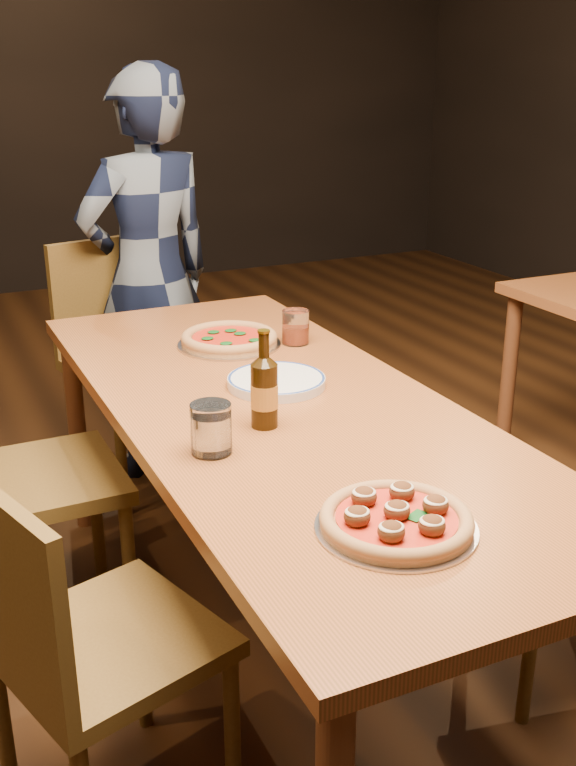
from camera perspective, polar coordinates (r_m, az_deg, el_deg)
name	(u,v)px	position (r m, az deg, el deg)	size (l,w,h in m)	color
ground	(280,649)	(2.53, -0.51, -17.33)	(9.00, 9.00, 0.00)	black
table_main	(280,429)	(2.18, -0.56, -3.08)	(0.80, 2.00, 0.75)	brown
chair_main_nw	(109,639)	(1.87, -11.87, -16.42)	(0.41, 0.41, 0.88)	#553B16
chair_main_sw	(37,477)	(2.47, -16.41, -6.03)	(0.45, 0.45, 0.96)	#553B16
chair_main_e	(564,530)	(2.34, 17.95, -9.32)	(0.40, 0.40, 0.85)	#553B16
chair_end	(138,364)	(3.27, -10.01, 1.26)	(0.46, 0.46, 0.98)	#553B16
pizza_meatball	(396,519)	(1.59, 7.26, -9.01)	(0.30, 0.30, 0.06)	#B7B7BF
pizza_margherita	(229,339)	(2.59, -3.95, 2.95)	(0.31, 0.31, 0.04)	#B7B7BF
plate_stack	(276,382)	(2.26, -0.78, 0.09)	(0.26, 0.26, 0.02)	white
beer_bottle	(264,393)	(1.98, -1.59, -0.69)	(0.06, 0.06, 0.23)	black
water_glass	(211,429)	(1.86, -5.16, -3.05)	(0.09, 0.09, 0.11)	white
amber_glass	(296,327)	(2.60, 0.51, 3.76)	(0.08, 0.08, 0.10)	#A73612
diner	(149,279)	(3.33, -9.24, 6.91)	(0.57, 0.37, 1.56)	black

